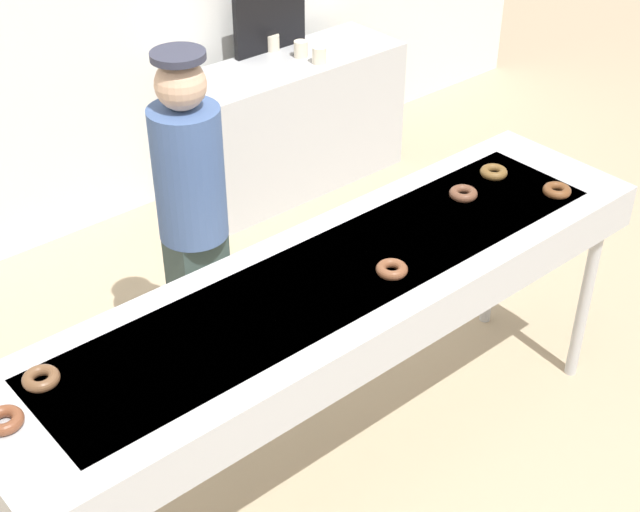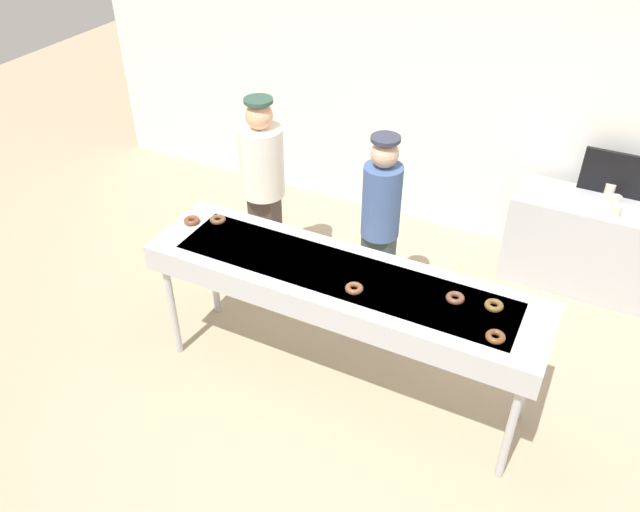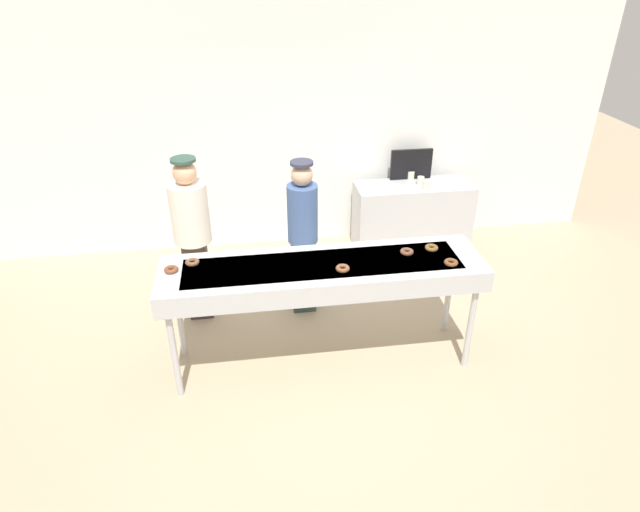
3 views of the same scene
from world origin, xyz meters
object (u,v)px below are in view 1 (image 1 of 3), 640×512
(paper_cup_0, at_px, (319,55))
(chocolate_donut_4, at_px, (557,190))
(worker_baker, at_px, (193,216))
(paper_cup_1, at_px, (301,49))
(prep_counter, at_px, (293,123))
(chocolate_donut_2, at_px, (494,172))
(fryer_conveyor, at_px, (338,294))
(chocolate_donut_3, at_px, (463,194))
(chocolate_donut_0, at_px, (41,379))
(menu_display, at_px, (270,20))
(chocolate_donut_5, at_px, (392,269))
(chocolate_donut_1, at_px, (4,420))
(paper_cup_2, at_px, (273,43))

(paper_cup_0, bearing_deg, chocolate_donut_4, -102.93)
(worker_baker, xyz_separation_m, paper_cup_1, (1.62, 1.22, -0.02))
(prep_counter, relative_size, paper_cup_0, 14.52)
(chocolate_donut_2, distance_m, prep_counter, 2.13)
(fryer_conveyor, distance_m, paper_cup_0, 2.49)
(chocolate_donut_3, xyz_separation_m, worker_baker, (-0.84, 0.80, -0.15))
(chocolate_donut_4, distance_m, worker_baker, 1.56)
(chocolate_donut_2, height_order, chocolate_donut_4, same)
(chocolate_donut_0, relative_size, menu_display, 0.23)
(fryer_conveyor, bearing_deg, chocolate_donut_0, 171.77)
(chocolate_donut_2, distance_m, chocolate_donut_4, 0.29)
(chocolate_donut_0, distance_m, chocolate_donut_4, 2.22)
(chocolate_donut_2, height_order, chocolate_donut_3, same)
(fryer_conveyor, bearing_deg, prep_counter, 54.73)
(fryer_conveyor, bearing_deg, chocolate_donut_5, -41.24)
(fryer_conveyor, bearing_deg, chocolate_donut_4, -8.86)
(chocolate_donut_0, relative_size, chocolate_donut_4, 1.00)
(chocolate_donut_0, xyz_separation_m, paper_cup_0, (2.68, 1.78, -0.16))
(chocolate_donut_1, xyz_separation_m, paper_cup_0, (2.84, 1.88, -0.16))
(paper_cup_2, xyz_separation_m, menu_display, (-0.01, 0.01, 0.14))
(chocolate_donut_2, bearing_deg, paper_cup_1, 74.67)
(fryer_conveyor, distance_m, chocolate_donut_3, 0.78)
(chocolate_donut_3, bearing_deg, worker_baker, 136.31)
(fryer_conveyor, xyz_separation_m, worker_baker, (-0.07, 0.87, -0.03))
(chocolate_donut_5, distance_m, paper_cup_2, 2.77)
(paper_cup_2, bearing_deg, chocolate_donut_0, -140.59)
(chocolate_donut_3, bearing_deg, chocolate_donut_0, 177.27)
(worker_baker, distance_m, paper_cup_2, 2.10)
(paper_cup_1, bearing_deg, chocolate_donut_2, -105.33)
(chocolate_donut_2, bearing_deg, worker_baker, 144.74)
(paper_cup_0, height_order, paper_cup_2, same)
(chocolate_donut_1, height_order, paper_cup_0, chocolate_donut_1)
(worker_baker, bearing_deg, chocolate_donut_1, 40.88)
(chocolate_donut_4, height_order, prep_counter, chocolate_donut_4)
(prep_counter, distance_m, paper_cup_1, 0.48)
(paper_cup_2, bearing_deg, chocolate_donut_5, -118.87)
(chocolate_donut_5, xyz_separation_m, menu_display, (1.33, 2.43, -0.02))
(fryer_conveyor, relative_size, chocolate_donut_4, 23.44)
(chocolate_donut_3, distance_m, paper_cup_2, 2.34)
(chocolate_donut_3, distance_m, menu_display, 2.34)
(worker_baker, xyz_separation_m, paper_cup_0, (1.64, 1.07, -0.02))
(fryer_conveyor, relative_size, paper_cup_2, 27.74)
(paper_cup_1, bearing_deg, worker_baker, -142.99)
(chocolate_donut_2, bearing_deg, chocolate_donut_1, -178.81)
(chocolate_donut_1, relative_size, chocolate_donut_4, 1.00)
(chocolate_donut_3, distance_m, chocolate_donut_5, 0.65)
(chocolate_donut_4, distance_m, prep_counter, 2.38)
(prep_counter, distance_m, paper_cup_2, 0.52)
(fryer_conveyor, distance_m, chocolate_donut_1, 1.28)
(chocolate_donut_4, relative_size, worker_baker, 0.07)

